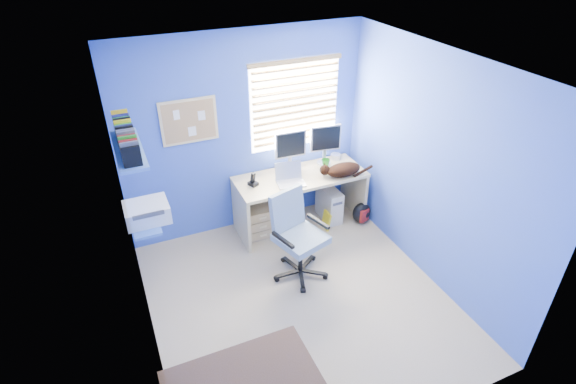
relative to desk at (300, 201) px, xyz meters
name	(u,v)px	position (x,y,z in m)	size (l,w,h in m)	color
floor	(299,299)	(-0.58, -1.26, -0.37)	(3.00, 3.20, 0.00)	tan
ceiling	(304,67)	(-0.58, -1.26, 2.13)	(3.00, 3.20, 0.00)	white
wall_back	(245,136)	(-0.58, 0.34, 0.88)	(3.00, 0.01, 2.50)	blue
wall_front	(406,324)	(-0.58, -2.86, 0.88)	(3.00, 0.01, 2.50)	blue
wall_left	(134,242)	(-2.08, -1.26, 0.88)	(0.01, 3.20, 2.50)	blue
wall_right	(432,170)	(0.92, -1.26, 0.88)	(0.01, 3.20, 2.50)	blue
desk	(300,201)	(0.00, 0.00, 0.00)	(1.64, 0.65, 0.74)	beige
laptop	(291,176)	(-0.19, -0.13, 0.48)	(0.33, 0.26, 0.22)	silver
monitor_left	(290,151)	(-0.06, 0.19, 0.64)	(0.40, 0.12, 0.54)	silver
monitor_right	(325,145)	(0.42, 0.17, 0.64)	(0.40, 0.12, 0.54)	silver
phone	(253,179)	(-0.62, 0.02, 0.45)	(0.09, 0.11, 0.17)	black
mug	(326,163)	(0.40, 0.09, 0.42)	(0.10, 0.09, 0.10)	#1D871C
cd_spindle	(335,157)	(0.62, 0.23, 0.41)	(0.13, 0.13, 0.07)	silver
cat	(344,170)	(0.49, -0.21, 0.45)	(0.45, 0.24, 0.16)	black
tower_pc	(329,204)	(0.42, -0.02, -0.14)	(0.19, 0.44, 0.45)	beige
drawer_boxes	(259,221)	(-0.56, 0.01, -0.17)	(0.35, 0.28, 0.41)	tan
yellow_book	(326,220)	(0.28, -0.22, -0.25)	(0.03, 0.17, 0.24)	yellow
backpack	(361,213)	(0.77, -0.28, -0.22)	(0.25, 0.19, 0.29)	black
office_chair	(298,246)	(-0.42, -0.84, 0.01)	(0.73, 0.73, 1.01)	black
window_blinds	(295,105)	(0.07, 0.31, 1.18)	(1.15, 0.05, 1.10)	white
corkboard	(189,121)	(-1.23, 0.33, 1.18)	(0.64, 0.02, 0.52)	beige
wall_shelves	(136,177)	(-1.94, -0.51, 1.06)	(0.42, 0.90, 1.05)	#4A77CB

